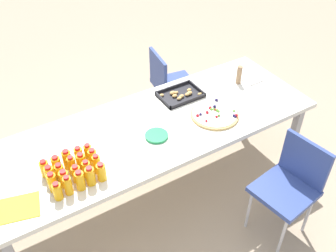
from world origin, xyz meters
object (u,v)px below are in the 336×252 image
Objects in this scene: chair_near_right at (291,182)px; juice_bottle_4 at (101,172)px; juice_bottle_8 at (87,169)px; juice_bottle_7 at (76,174)px; juice_bottle_14 at (93,158)px; juice_bottle_16 at (56,164)px; cardboard_tube at (239,75)px; party_table at (153,132)px; juice_bottle_19 at (88,152)px; juice_bottle_10 at (50,175)px; juice_bottle_3 at (90,176)px; paper_folder at (18,208)px; juice_bottle_17 at (67,159)px; juice_bottle_13 at (81,162)px; juice_bottle_11 at (60,172)px; fruit_pizza at (215,114)px; chair_far_right at (169,82)px; juice_bottle_0 at (57,191)px; juice_bottle_2 at (80,180)px; plate_stack at (157,136)px; juice_bottle_18 at (79,156)px; napkin_stack at (251,79)px; juice_bottle_5 at (52,182)px; juice_bottle_9 at (97,164)px; juice_bottle_1 at (68,185)px; juice_bottle_6 at (64,179)px; juice_bottle_12 at (72,166)px; snack_tray at (180,95)px.

chair_near_right is 1.39m from juice_bottle_4.
juice_bottle_4 is 0.10m from juice_bottle_8.
juice_bottle_7 is 0.17m from juice_bottle_14.
cardboard_tube is (1.71, 0.20, 0.02)m from juice_bottle_16.
cardboard_tube is at bearing 7.53° from party_table.
juice_bottle_10 is at bearing -166.98° from juice_bottle_19.
juice_bottle_3 reaches higher than juice_bottle_14.
chair_near_right is 1.89m from paper_folder.
juice_bottle_13 is at bearing -42.44° from juice_bottle_17.
juice_bottle_14 is at bearing 2.10° from juice_bottle_11.
juice_bottle_4 is 1.04m from fruit_pizza.
juice_bottle_14 is at bearing -43.52° from chair_far_right.
juice_bottle_0 reaches higher than party_table.
juice_bottle_2 is 0.69m from plate_stack.
cardboard_tube reaches higher than juice_bottle_18.
juice_bottle_8 is at bearing -43.02° from chair_far_right.
fruit_pizza is 0.63m from napkin_stack.
juice_bottle_5 is (-0.00, 0.08, 0.01)m from juice_bottle_0.
chair_near_right is at bearing -24.53° from juice_bottle_8.
juice_bottle_9 is 0.39× the size of fruit_pizza.
juice_bottle_1 is 1.02× the size of juice_bottle_3.
juice_bottle_9 is 0.87× the size of plate_stack.
juice_bottle_16 is 0.79× the size of cardboard_tube.
party_table is 0.60m from juice_bottle_9.
chair_far_right is at bearing 37.64° from juice_bottle_1.
juice_bottle_5 reaches higher than paper_folder.
juice_bottle_19 reaches higher than juice_bottle_11.
fruit_pizza is (1.33, 0.16, -0.05)m from juice_bottle_0.
chair_near_right is 1.69m from juice_bottle_5.
juice_bottle_6 is 0.99× the size of juice_bottle_8.
juice_bottle_5 is 1.08× the size of juice_bottle_8.
juice_bottle_0 is 0.98× the size of juice_bottle_8.
juice_bottle_16 is at bearing 163.42° from juice_bottle_14.
napkin_stack is (1.61, 0.25, -0.06)m from juice_bottle_14.
fruit_pizza is (1.33, 0.08, -0.06)m from juice_bottle_5.
juice_bottle_9 is at bearing -26.38° from juice_bottle_12.
juice_bottle_5 is at bearing -117.32° from juice_bottle_16.
juice_bottle_2 is 0.23m from juice_bottle_18.
chair_near_right is 1.65m from juice_bottle_11.
plate_stack is at bearing -28.30° from chair_far_right.
juice_bottle_1 is 1.28m from snack_tray.
juice_bottle_5 reaches higher than juice_bottle_16.
juice_bottle_7 is 1.18m from fruit_pizza.
chair_near_right is 5.59× the size of juice_bottle_5.
juice_bottle_13 is at bearing 35.77° from juice_bottle_0.
juice_bottle_0 is 0.07m from juice_bottle_1.
juice_bottle_7 is at bearing -169.46° from napkin_stack.
chair_near_right is at bearing -23.84° from juice_bottle_10.
juice_bottle_2 is 1.00× the size of juice_bottle_12.
napkin_stack is (1.91, 0.25, -0.06)m from juice_bottle_10.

